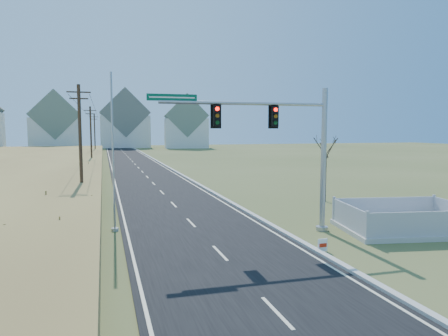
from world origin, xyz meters
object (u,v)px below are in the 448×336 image
Objects in this scene: fence_enclosure at (403,226)px; open_sign at (323,245)px; flagpole at (113,169)px; traffic_signal_mast at (291,145)px; bare_tree at (326,146)px.

open_sign is (-6.16, -2.04, 0.02)m from fence_enclosure.
traffic_signal_mast is at bearing -18.92° from flagpole.
traffic_signal_mast is at bearing 86.38° from open_sign.
flagpole reaches higher than traffic_signal_mast.
bare_tree reaches higher than open_sign.
flagpole reaches higher than bare_tree.
flagpole is at bearing 141.39° from open_sign.
fence_enclosure is at bearing -16.79° from flagpole.
traffic_signal_mast is 7.60m from fence_enclosure.
fence_enclosure is 10.08m from bare_tree.
open_sign is at bearing -36.67° from flagpole.
traffic_signal_mast reaches higher than open_sign.
flagpole is 16.40m from bare_tree.
traffic_signal_mast is 9.50m from flagpole.
flagpole is (-8.90, 3.05, -1.27)m from traffic_signal_mast.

